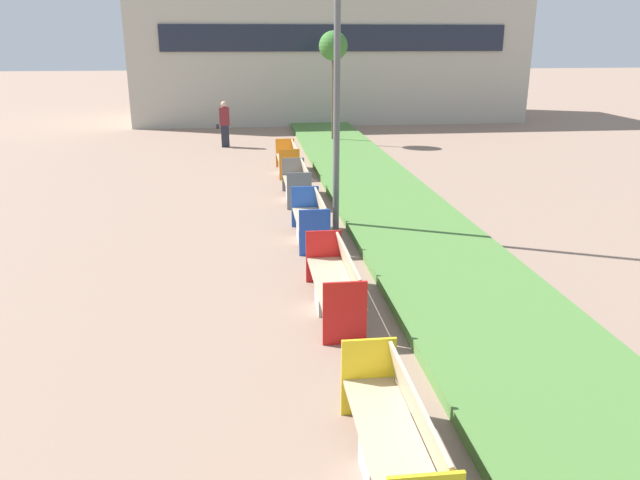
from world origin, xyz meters
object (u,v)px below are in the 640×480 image
object	(u,v)px
pedestrian_walking	(225,124)
bench_blue_frame	(311,223)
bench_yellow_frame	(395,445)
street_lamp_post	(337,3)
sapling_tree_far	(333,47)
bench_grey_frame	(297,186)
bench_red_frame	(336,287)
bench_orange_frame	(288,162)

from	to	relation	value
pedestrian_walking	bench_blue_frame	bearing A→B (deg)	-80.14
bench_yellow_frame	street_lamp_post	bearing A→B (deg)	85.77
bench_yellow_frame	sapling_tree_far	size ratio (longest dim) A/B	0.53
street_lamp_post	bench_grey_frame	bearing A→B (deg)	102.00
street_lamp_post	pedestrian_walking	world-z (taller)	street_lamp_post
bench_red_frame	bench_orange_frame	distance (m)	10.56
street_lamp_post	sapling_tree_far	world-z (taller)	street_lamp_post
bench_red_frame	sapling_tree_far	size ratio (longest dim) A/B	0.55
bench_grey_frame	street_lamp_post	size ratio (longest dim) A/B	0.23
bench_blue_frame	bench_orange_frame	world-z (taller)	same
bench_grey_frame	pedestrian_walking	xyz separation A→B (m)	(-2.13, 8.72, 0.54)
bench_blue_frame	bench_grey_frame	size ratio (longest dim) A/B	0.99
bench_orange_frame	bench_red_frame	bearing A→B (deg)	-89.98
street_lamp_post	sapling_tree_far	size ratio (longest dim) A/B	2.00
bench_yellow_frame	bench_blue_frame	distance (m)	7.63
bench_grey_frame	street_lamp_post	bearing A→B (deg)	-78.00
bench_yellow_frame	bench_red_frame	distance (m)	4.04
bench_grey_frame	bench_orange_frame	xyz separation A→B (m)	(0.00, 3.46, 0.00)
bench_orange_frame	sapling_tree_far	world-z (taller)	sapling_tree_far
bench_yellow_frame	bench_red_frame	world-z (taller)	same
bench_red_frame	bench_blue_frame	world-z (taller)	same
street_lamp_post	pedestrian_walking	xyz separation A→B (m)	(-2.74, 11.61, -3.87)
bench_grey_frame	bench_red_frame	bearing A→B (deg)	-89.96
bench_blue_frame	bench_orange_frame	bearing A→B (deg)	89.99
bench_orange_frame	street_lamp_post	bearing A→B (deg)	-84.49
bench_grey_frame	sapling_tree_far	distance (m)	9.95
bench_red_frame	bench_yellow_frame	bearing A→B (deg)	-90.02
street_lamp_post	sapling_tree_far	xyz separation A→B (m)	(1.59, 11.97, -1.01)
bench_blue_frame	sapling_tree_far	bearing A→B (deg)	80.07
bench_yellow_frame	bench_blue_frame	size ratio (longest dim) A/B	1.13
bench_grey_frame	sapling_tree_far	size ratio (longest dim) A/B	0.47
bench_blue_frame	pedestrian_walking	distance (m)	12.42
bench_red_frame	street_lamp_post	bearing A→B (deg)	81.79
bench_orange_frame	sapling_tree_far	size ratio (longest dim) A/B	0.48
bench_yellow_frame	bench_blue_frame	world-z (taller)	same
bench_blue_frame	sapling_tree_far	xyz separation A→B (m)	(2.20, 12.59, 3.40)
bench_red_frame	bench_orange_frame	bearing A→B (deg)	90.02
bench_red_frame	bench_grey_frame	size ratio (longest dim) A/B	1.19
sapling_tree_far	bench_orange_frame	bearing A→B (deg)	-111.40
bench_yellow_frame	street_lamp_post	world-z (taller)	street_lamp_post
bench_orange_frame	pedestrian_walking	distance (m)	5.70
bench_red_frame	pedestrian_walking	size ratio (longest dim) A/B	1.37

